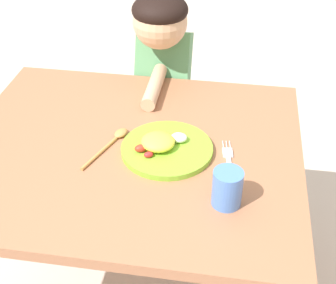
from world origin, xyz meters
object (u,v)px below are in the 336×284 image
(plate, at_px, (165,147))
(spoon, at_px, (113,140))
(person, at_px, (164,96))
(fork, at_px, (229,161))
(drinking_cup, at_px, (227,188))

(plate, relative_size, spoon, 1.25)
(spoon, height_order, person, person)
(fork, height_order, spoon, spoon)
(fork, distance_m, person, 0.62)
(fork, bearing_deg, plate, 76.38)
(plate, height_order, spoon, plate)
(fork, relative_size, person, 0.20)
(spoon, height_order, drinking_cup, drinking_cup)
(plate, bearing_deg, spoon, 172.49)
(drinking_cup, bearing_deg, plate, 135.01)
(plate, height_order, drinking_cup, drinking_cup)
(plate, relative_size, person, 0.27)
(fork, relative_size, spoon, 0.90)
(spoon, bearing_deg, person, 12.50)
(fork, height_order, drinking_cup, drinking_cup)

